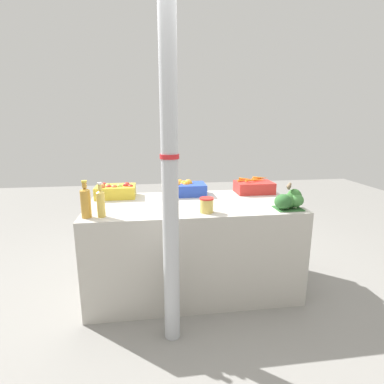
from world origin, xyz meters
TOP-DOWN VIEW (x-y plane):
  - ground_plane at (0.00, 0.00)m, footprint 10.00×10.00m
  - market_table at (0.00, 0.00)m, footprint 1.87×0.90m
  - support_pole at (-0.24, -0.67)m, footprint 0.13×0.13m
  - apple_crate at (-0.71, 0.30)m, footprint 0.38×0.26m
  - orange_crate at (-0.02, 0.30)m, footprint 0.38×0.26m
  - carrot_crate at (0.69, 0.30)m, footprint 0.38×0.26m
  - broccoli_pile at (0.80, -0.31)m, footprint 0.26×0.20m
  - juice_bottle_amber at (-0.86, -0.32)m, footprint 0.08×0.08m
  - juice_bottle_golden at (-0.75, -0.32)m, footprint 0.06×0.06m
  - pickle_jar at (0.08, -0.31)m, footprint 0.12×0.12m
  - sparrow_bird at (0.78, -0.29)m, footprint 0.09×0.12m

SIDE VIEW (x-z plane):
  - ground_plane at x=0.00m, z-range 0.00..0.00m
  - market_table at x=0.00m, z-range 0.00..0.85m
  - pickle_jar at x=0.08m, z-range 0.85..0.97m
  - carrot_crate at x=0.69m, z-range 0.83..0.99m
  - apple_crate at x=-0.71m, z-range 0.84..0.99m
  - orange_crate at x=-0.02m, z-range 0.84..0.99m
  - broccoli_pile at x=0.80m, z-range 0.84..1.01m
  - juice_bottle_golden at x=-0.75m, z-range 0.83..1.10m
  - juice_bottle_amber at x=-0.86m, z-range 0.83..1.12m
  - sparrow_bird at x=0.78m, z-range 1.02..1.07m
  - support_pole at x=-0.24m, z-range 0.00..2.55m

